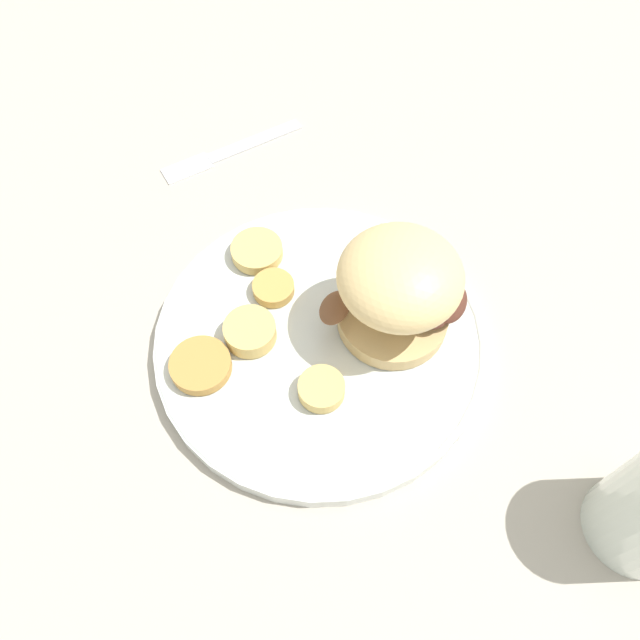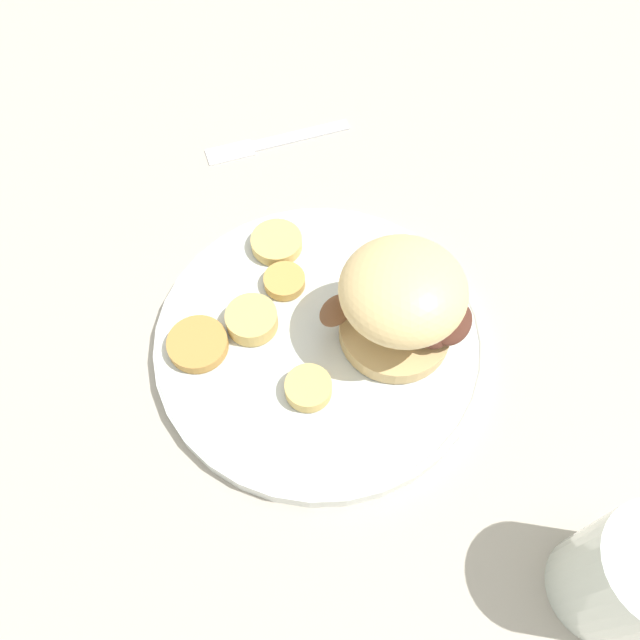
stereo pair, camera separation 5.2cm
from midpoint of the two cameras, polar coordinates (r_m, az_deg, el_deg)
The scene contains 10 objects.
ground_plane at distance 0.55m, azimuth 2.66°, elevation -2.45°, with size 4.00×4.00×0.00m, color #B2A899.
dinner_plate at distance 0.55m, azimuth 2.71°, elevation -1.97°, with size 0.29×0.29×0.02m.
sandwich at distance 0.50m, azimuth 10.49°, elevation 1.50°, with size 0.13×0.10×0.10m.
potato_round_0 at distance 0.56m, azimuth -0.65°, elevation 3.36°, with size 0.04×0.04×0.01m, color tan.
potato_round_1 at distance 0.53m, azimuth -8.43°, elevation -2.43°, with size 0.05×0.05×0.01m, color #BC8942.
potato_round_2 at distance 0.51m, azimuth 1.84°, elevation -6.49°, with size 0.04×0.04×0.01m, color #DBB766.
potato_round_3 at distance 0.54m, azimuth -3.54°, elevation -0.21°, with size 0.04×0.04×0.02m, color #DBB766.
potato_round_4 at distance 0.59m, azimuth -1.47°, elevation 6.91°, with size 0.05×0.05×0.01m, color #DBB766.
fork at distance 0.71m, azimuth -1.90°, elevation 15.92°, with size 0.16×0.02×0.00m.
drinking_glass at distance 0.50m, azimuth 29.35°, elevation -20.12°, with size 0.08×0.08×0.11m.
Camera 2 is at (0.09, 0.25, 0.49)m, focal length 35.00 mm.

